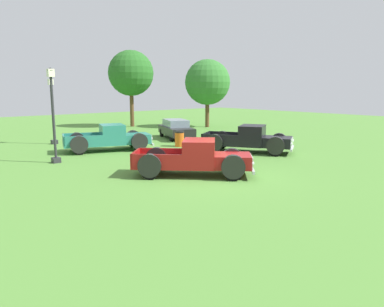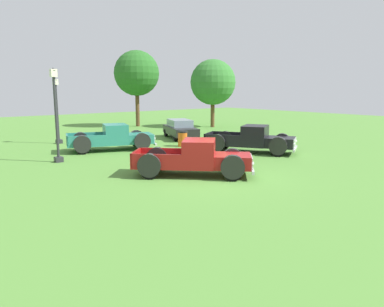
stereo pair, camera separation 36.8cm
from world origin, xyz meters
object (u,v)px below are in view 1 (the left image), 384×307
at_px(pickup_truck_behind_left, 114,138).
at_px(lamp_post_near, 52,110).
at_px(pickup_truck_foreground, 201,159).
at_px(oak_tree_center, 207,82).
at_px(pickup_truck_behind_right, 253,140).
at_px(sedan_distant_a, 176,129).
at_px(oak_tree_west, 131,73).
at_px(trash_can, 179,139).
at_px(lamp_post_far, 53,114).

xyz_separation_m(pickup_truck_behind_left, lamp_post_near, (-1.66, 4.73, 1.46)).
distance_m(pickup_truck_foreground, oak_tree_center, 19.79).
height_order(pickup_truck_foreground, pickup_truck_behind_left, pickup_truck_behind_left).
distance_m(pickup_truck_behind_right, sedan_distant_a, 7.42).
bearing_deg(oak_tree_center, oak_tree_west, 135.56).
relative_size(pickup_truck_behind_left, trash_can, 5.41).
height_order(sedan_distant_a, oak_tree_west, oak_tree_west).
height_order(pickup_truck_behind_left, lamp_post_near, lamp_post_near).
relative_size(pickup_truck_foreground, pickup_truck_behind_left, 0.89).
bearing_deg(lamp_post_near, trash_can, -47.53).
bearing_deg(oak_tree_center, pickup_truck_foreground, -133.33).
bearing_deg(lamp_post_near, oak_tree_west, 33.92).
bearing_deg(lamp_post_far, pickup_truck_behind_left, 20.34).
relative_size(pickup_truck_behind_left, pickup_truck_behind_right, 1.01).
height_order(pickup_truck_foreground, pickup_truck_behind_right, pickup_truck_behind_right).
bearing_deg(pickup_truck_behind_right, pickup_truck_foreground, -158.74).
relative_size(pickup_truck_foreground, oak_tree_center, 0.75).
relative_size(oak_tree_west, oak_tree_center, 1.14).
distance_m(pickup_truck_behind_right, trash_can, 4.67).
relative_size(pickup_truck_behind_right, lamp_post_far, 1.15).
distance_m(pickup_truck_foreground, sedan_distant_a, 11.55).
relative_size(pickup_truck_behind_right, sedan_distant_a, 1.18).
bearing_deg(oak_tree_center, sedan_distant_a, -147.70).
relative_size(pickup_truck_behind_right, oak_tree_center, 0.83).
relative_size(pickup_truck_behind_left, sedan_distant_a, 1.20).
height_order(pickup_truck_foreground, lamp_post_far, lamp_post_far).
relative_size(trash_can, oak_tree_west, 0.14).
bearing_deg(lamp_post_far, trash_can, 1.52).
height_order(pickup_truck_foreground, trash_can, pickup_truck_foreground).
relative_size(lamp_post_near, oak_tree_center, 0.68).
bearing_deg(oak_tree_west, oak_tree_center, -44.44).
height_order(trash_can, oak_tree_west, oak_tree_west).
bearing_deg(trash_can, oak_tree_center, 39.33).
bearing_deg(trash_can, sedan_distant_a, 55.26).
bearing_deg(lamp_post_far, sedan_distant_a, 18.57).
height_order(sedan_distant_a, trash_can, sedan_distant_a).
xyz_separation_m(pickup_truck_behind_left, oak_tree_west, (8.03, 11.25, 4.15)).
bearing_deg(trash_can, oak_tree_west, 71.21).
height_order(pickup_truck_foreground, lamp_post_near, lamp_post_near).
relative_size(pickup_truck_foreground, trash_can, 4.83).
relative_size(pickup_truck_behind_left, oak_tree_center, 0.84).
distance_m(pickup_truck_foreground, oak_tree_west, 21.26).
xyz_separation_m(pickup_truck_foreground, oak_tree_center, (13.38, 14.19, 3.35)).
distance_m(pickup_truck_foreground, lamp_post_far, 7.48).
xyz_separation_m(lamp_post_far, oak_tree_center, (16.86, 7.77, 1.72)).
bearing_deg(trash_can, pickup_truck_behind_right, -68.06).
bearing_deg(trash_can, pickup_truck_behind_left, 162.17).
relative_size(sedan_distant_a, oak_tree_west, 0.62).
bearing_deg(pickup_truck_behind_right, sedan_distant_a, 86.99).
bearing_deg(oak_tree_center, pickup_truck_behind_right, -122.21).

